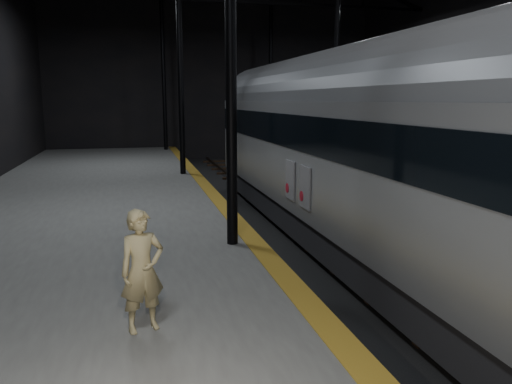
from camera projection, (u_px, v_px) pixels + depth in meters
name	position (u px, v px, depth m)	size (l,w,h in m)	color
ground	(319.00, 232.00, 17.04)	(44.00, 44.00, 0.00)	black
platform_left	(88.00, 231.00, 15.18)	(9.00, 43.80, 1.00)	#4E4E4B
platform_right	(507.00, 206.00, 18.72)	(9.00, 43.80, 1.00)	#4E4E4B
tactile_strip	(225.00, 208.00, 16.09)	(0.50, 43.80, 0.01)	olive
track	(319.00, 230.00, 17.03)	(2.40, 43.00, 0.24)	#3F3328
train	(345.00, 141.00, 14.62)	(3.25, 21.76, 5.82)	#A0A3A8
woman	(142.00, 271.00, 7.42)	(0.68, 0.45, 1.87)	tan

